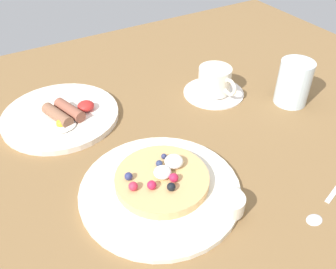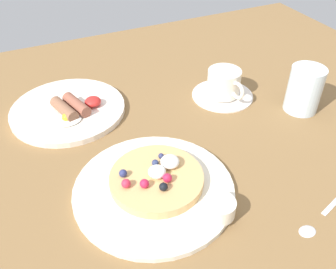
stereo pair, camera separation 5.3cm
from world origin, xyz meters
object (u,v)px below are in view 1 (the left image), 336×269
(syrup_ramekin, at_px, (229,203))
(coffee_cup, at_px, (215,80))
(pancake_plate, at_px, (160,190))
(teaspoon, at_px, (324,206))
(breakfast_plate, at_px, (61,116))
(coffee_saucer, at_px, (214,92))
(water_glass, at_px, (294,83))

(syrup_ramekin, relative_size, coffee_cup, 0.46)
(pancake_plate, distance_m, syrup_ramekin, 0.12)
(pancake_plate, bearing_deg, syrup_ramekin, -53.16)
(pancake_plate, relative_size, teaspoon, 1.81)
(coffee_cup, distance_m, teaspoon, 0.38)
(breakfast_plate, distance_m, coffee_saucer, 0.36)
(pancake_plate, distance_m, water_glass, 0.41)
(syrup_ramekin, distance_m, breakfast_plate, 0.42)
(syrup_ramekin, height_order, teaspoon, syrup_ramekin)
(syrup_ramekin, height_order, coffee_cup, coffee_cup)
(coffee_saucer, height_order, water_glass, water_glass)
(syrup_ramekin, bearing_deg, water_glass, 30.14)
(coffee_saucer, bearing_deg, coffee_cup, -83.63)
(syrup_ramekin, xyz_separation_m, water_glass, (0.32, 0.19, 0.03))
(teaspoon, distance_m, water_glass, 0.32)
(coffee_saucer, xyz_separation_m, water_glass, (0.13, -0.12, 0.05))
(syrup_ramekin, xyz_separation_m, breakfast_plate, (-0.15, 0.39, -0.02))
(pancake_plate, distance_m, teaspoon, 0.27)
(pancake_plate, bearing_deg, water_glass, 13.16)
(pancake_plate, bearing_deg, teaspoon, -37.25)
(pancake_plate, height_order, syrup_ramekin, syrup_ramekin)
(syrup_ramekin, bearing_deg, teaspoon, -25.50)
(water_glass, bearing_deg, teaspoon, -124.78)
(breakfast_plate, distance_m, teaspoon, 0.55)
(coffee_saucer, height_order, coffee_cup, coffee_cup)
(water_glass, bearing_deg, syrup_ramekin, -149.86)
(coffee_saucer, distance_m, teaspoon, 0.38)
(syrup_ramekin, distance_m, water_glass, 0.38)
(syrup_ramekin, height_order, coffee_saucer, syrup_ramekin)
(breakfast_plate, distance_m, coffee_cup, 0.36)
(breakfast_plate, height_order, water_glass, water_glass)
(breakfast_plate, bearing_deg, teaspoon, -57.36)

